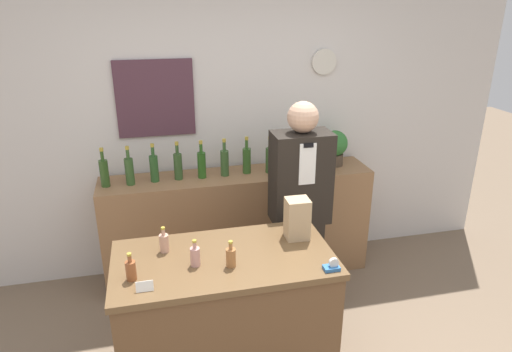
{
  "coord_description": "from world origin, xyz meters",
  "views": [
    {
      "loc": [
        -0.6,
        -1.78,
        2.34
      ],
      "look_at": [
        0.08,
        1.12,
        1.17
      ],
      "focal_mm": 32.0,
      "sensor_mm": 36.0,
      "label": 1
    }
  ],
  "objects_px": {
    "paper_bag": "(297,219)",
    "shopkeeper": "(299,213)",
    "tape_dispenser": "(332,266)",
    "potted_plant": "(335,146)"
  },
  "relations": [
    {
      "from": "shopkeeper",
      "to": "potted_plant",
      "type": "xyz_separation_m",
      "value": [
        0.52,
        0.63,
        0.29
      ]
    },
    {
      "from": "shopkeeper",
      "to": "potted_plant",
      "type": "height_order",
      "value": "shopkeeper"
    },
    {
      "from": "paper_bag",
      "to": "shopkeeper",
      "type": "bearing_deg",
      "value": 69.39
    },
    {
      "from": "shopkeeper",
      "to": "paper_bag",
      "type": "distance_m",
      "value": 0.57
    },
    {
      "from": "potted_plant",
      "to": "paper_bag",
      "type": "height_order",
      "value": "potted_plant"
    },
    {
      "from": "potted_plant",
      "to": "tape_dispenser",
      "type": "xyz_separation_m",
      "value": [
        -0.63,
        -1.51,
        -0.18
      ]
    },
    {
      "from": "potted_plant",
      "to": "paper_bag",
      "type": "bearing_deg",
      "value": -122.28
    },
    {
      "from": "tape_dispenser",
      "to": "paper_bag",
      "type": "bearing_deg",
      "value": 101.23
    },
    {
      "from": "potted_plant",
      "to": "tape_dispenser",
      "type": "distance_m",
      "value": 1.65
    },
    {
      "from": "tape_dispenser",
      "to": "shopkeeper",
      "type": "bearing_deg",
      "value": 83.25
    }
  ]
}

